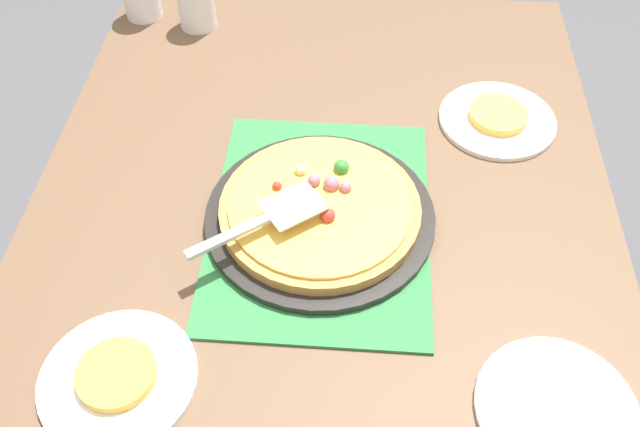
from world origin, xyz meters
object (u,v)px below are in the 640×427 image
plate_near_left (118,379)px  pizza_pan (320,216)px  served_slice_left (116,374)px  pizza_server (267,218)px  pizza (320,208)px  plate_far_right (497,120)px  plate_side (557,410)px  served_slice_right (498,115)px  cup_far (195,1)px

plate_near_left → pizza_pan: bearing=140.2°
served_slice_left → pizza_server: (-0.25, 0.18, 0.05)m
pizza → plate_far_right: pizza is taller
plate_side → served_slice_left: (-0.00, -0.60, 0.01)m
pizza → plate_near_left: 0.41m
pizza → plate_far_right: (-0.27, 0.32, -0.03)m
plate_near_left → plate_far_right: same height
plate_far_right → served_slice_right: size_ratio=2.00×
pizza_server → pizza_pan: bearing=126.8°
plate_near_left → pizza_server: pizza_server is taller
plate_side → pizza_server: size_ratio=1.05×
pizza_pan → served_slice_left: bearing=-39.8°
plate_near_left → served_slice_left: 0.01m
plate_near_left → cup_far: size_ratio=1.83×
plate_near_left → served_slice_right: served_slice_right is taller
served_slice_left → cup_far: (-0.86, -0.05, 0.04)m
pizza → served_slice_right: pizza is taller
plate_far_right → served_slice_left: size_ratio=2.00×
pizza_pan → plate_side: (0.31, 0.34, -0.01)m
pizza → served_slice_left: bearing=-39.7°
plate_far_right → served_slice_left: bearing=-44.7°
pizza_pan → plate_side: bearing=47.4°
cup_far → plate_near_left: bearing=3.3°
pizza_pan → pizza: size_ratio=1.15×
pizza_pan → plate_side: pizza_pan is taller
pizza_pan → pizza: 0.02m
plate_near_left → plate_far_right: 0.82m
plate_far_right → pizza_server: (0.33, -0.40, 0.06)m
pizza_pan → plate_near_left: 0.40m
served_slice_left → cup_far: size_ratio=0.92×
plate_far_right → served_slice_right: 0.01m
plate_near_left → plate_side: same height
pizza_pan → plate_far_right: (-0.27, 0.32, -0.01)m
pizza_pan → cup_far: cup_far is taller
plate_side → served_slice_left: size_ratio=2.00×
plate_near_left → served_slice_right: size_ratio=2.00×
pizza_pan → served_slice_left: served_slice_left is taller
plate_near_left → cup_far: bearing=-176.7°
pizza_pan → plate_near_left: pizza_pan is taller
pizza → pizza_server: 0.10m
pizza → served_slice_right: 0.42m
served_slice_right → pizza_server: pizza_server is taller
plate_near_left → plate_side: size_ratio=1.00×
plate_far_right → pizza_server: 0.52m
plate_far_right → pizza_pan: bearing=-49.4°
plate_near_left → served_slice_right: (-0.58, 0.58, 0.01)m
pizza_pan → served_slice_left: 0.40m
plate_far_right → pizza_server: pizza_server is taller
served_slice_right → cup_far: bearing=-114.0°
plate_side → served_slice_right: (-0.59, -0.02, 0.01)m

